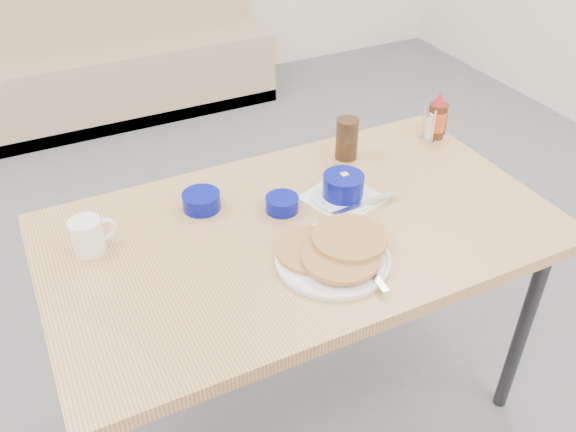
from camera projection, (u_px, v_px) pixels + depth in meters
name	position (u px, v px, depth m)	size (l,w,h in m)	color
booth_bench	(113.00, 57.00, 3.76)	(1.90, 0.56, 1.22)	tan
dining_table	(302.00, 243.00, 1.72)	(1.40, 0.80, 0.76)	tan
pancake_plate	(334.00, 253.00, 1.55)	(0.30, 0.32, 0.05)	white
coffee_mug	(89.00, 235.00, 1.57)	(0.12, 0.08, 0.09)	white
grits_setting	(343.00, 189.00, 1.77)	(0.26, 0.24, 0.08)	white
creamer_bowl	(202.00, 201.00, 1.74)	(0.11, 0.11, 0.05)	#050B79
butter_bowl	(282.00, 204.00, 1.73)	(0.10, 0.10, 0.04)	#050B79
amber_tumbler	(347.00, 139.00, 1.94)	(0.07, 0.07, 0.13)	#321F0F
condiment_caddy	(435.00, 125.00, 2.07)	(0.11, 0.09, 0.12)	silver
syrup_bottle	(437.00, 118.00, 2.05)	(0.06, 0.06, 0.16)	#47230F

